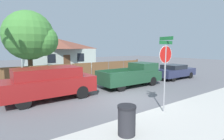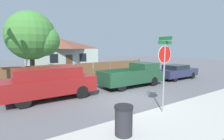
% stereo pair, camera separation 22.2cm
% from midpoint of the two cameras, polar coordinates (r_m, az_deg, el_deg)
% --- Properties ---
extents(ground_plane, '(80.00, 80.00, 0.00)m').
position_cam_midpoint_polar(ground_plane, '(10.14, 5.22, -9.44)').
color(ground_plane, slate).
extents(sidewalk_strip, '(36.00, 3.20, 0.01)m').
position_cam_midpoint_polar(sidewalk_strip, '(7.88, 22.77, -14.97)').
color(sidewalk_strip, beige).
rests_on(sidewalk_strip, ground).
extents(wooden_fence, '(15.11, 0.12, 1.51)m').
position_cam_midpoint_polar(wooden_fence, '(17.62, -8.86, 0.00)').
color(wooden_fence, brown).
rests_on(wooden_fence, ground).
extents(house, '(9.38, 7.28, 4.20)m').
position_cam_midpoint_polar(house, '(26.53, -16.22, 5.41)').
color(house, '#B2C1B7').
rests_on(house, ground).
extents(oak_tree, '(4.41, 4.20, 6.05)m').
position_cam_midpoint_polar(oak_tree, '(16.82, -23.87, 9.88)').
color(oak_tree, brown).
rests_on(oak_tree, ground).
extents(red_suv, '(4.94, 1.89, 1.83)m').
position_cam_midpoint_polar(red_suv, '(10.42, -19.07, -3.73)').
color(red_suv, maroon).
rests_on(red_suv, ground).
extents(orange_pickup, '(5.03, 1.96, 1.73)m').
position_cam_midpoint_polar(orange_pickup, '(13.47, 7.47, -1.69)').
color(orange_pickup, '#1E472D').
rests_on(orange_pickup, ground).
extents(parked_sedan, '(4.26, 1.82, 1.34)m').
position_cam_midpoint_polar(parked_sedan, '(17.48, 20.60, -0.44)').
color(parked_sedan, '#282D4C').
rests_on(parked_sedan, ground).
extents(stop_sign, '(0.81, 0.73, 3.40)m').
position_cam_midpoint_polar(stop_sign, '(8.07, 17.49, 2.61)').
color(stop_sign, gray).
rests_on(stop_sign, ground).
extents(trash_bin, '(0.63, 0.63, 1.02)m').
position_cam_midpoint_polar(trash_bin, '(6.07, 4.92, -16.05)').
color(trash_bin, '#28282D').
rests_on(trash_bin, ground).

